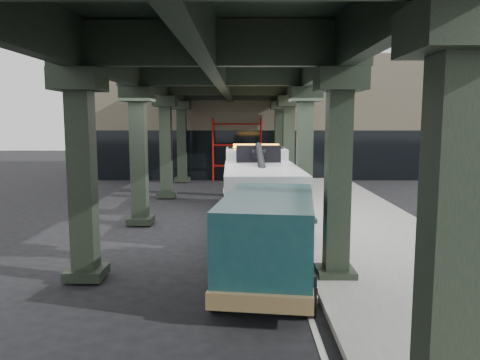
{
  "coord_description": "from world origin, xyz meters",
  "views": [
    {
      "loc": [
        0.38,
        -14.88,
        3.83
      ],
      "look_at": [
        0.27,
        1.79,
        1.7
      ],
      "focal_mm": 35.0,
      "sensor_mm": 36.0,
      "label": 1
    }
  ],
  "objects": [
    {
      "name": "tow_truck",
      "position": [
        0.98,
        3.06,
        1.46
      ],
      "size": [
        2.95,
        9.19,
        2.98
      ],
      "rotation": [
        0.0,
        0.0,
        0.03
      ],
      "color": "black",
      "rests_on": "ground"
    },
    {
      "name": "towed_van",
      "position": [
        0.99,
        -4.26,
        1.16
      ],
      "size": [
        2.69,
        5.52,
        2.15
      ],
      "rotation": [
        0.0,
        0.0,
        -0.13
      ],
      "color": "#123B40",
      "rests_on": "ground"
    },
    {
      "name": "scaffolding",
      "position": [
        0.0,
        14.64,
        2.11
      ],
      "size": [
        3.08,
        0.88,
        4.0
      ],
      "color": "#AA130D",
      "rests_on": "ground"
    },
    {
      "name": "viaduct",
      "position": [
        -0.4,
        2.0,
        5.46
      ],
      "size": [
        7.4,
        32.0,
        6.4
      ],
      "color": "black",
      "rests_on": "ground"
    },
    {
      "name": "lane_stripe",
      "position": [
        1.7,
        2.0,
        0.01
      ],
      "size": [
        0.12,
        38.0,
        0.01
      ],
      "primitive_type": "cube",
      "color": "silver",
      "rests_on": "ground"
    },
    {
      "name": "sidewalk",
      "position": [
        4.5,
        2.0,
        0.07
      ],
      "size": [
        5.0,
        40.0,
        0.15
      ],
      "primitive_type": "cube",
      "color": "gray",
      "rests_on": "ground"
    },
    {
      "name": "ground",
      "position": [
        0.0,
        0.0,
        0.0
      ],
      "size": [
        90.0,
        90.0,
        0.0
      ],
      "primitive_type": "plane",
      "color": "black",
      "rests_on": "ground"
    },
    {
      "name": "building",
      "position": [
        2.0,
        20.0,
        4.0
      ],
      "size": [
        22.0,
        10.0,
        8.0
      ],
      "primitive_type": "cube",
      "color": "#C6B793",
      "rests_on": "ground"
    }
  ]
}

